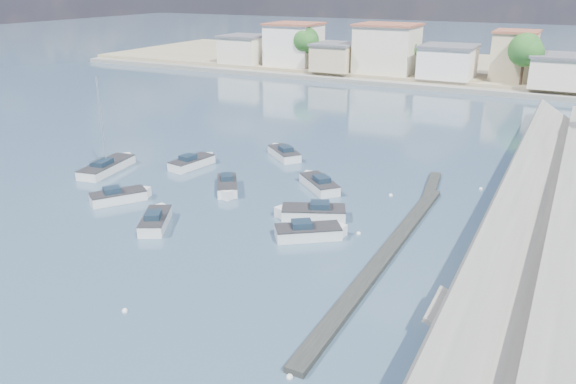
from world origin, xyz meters
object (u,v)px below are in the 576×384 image
object	(u,v)px
sailboat	(109,166)
motorboat_c	(318,184)
motorboat_d	(310,213)
motorboat_e	(194,162)
motorboat_f	(283,153)
motorboat_b	(121,196)
motorboat_g	(227,187)
motorboat_h	(312,232)
motorboat_a	(156,220)

from	to	relation	value
sailboat	motorboat_c	bearing A→B (deg)	13.53
motorboat_d	motorboat_e	size ratio (longest dim) A/B	1.01
motorboat_f	motorboat_b	bearing A→B (deg)	-109.48
motorboat_d	motorboat_f	size ratio (longest dim) A/B	1.13
motorboat_d	motorboat_e	bearing A→B (deg)	157.91
motorboat_g	motorboat_h	world-z (taller)	same
motorboat_a	motorboat_e	bearing A→B (deg)	115.14
motorboat_c	motorboat_d	xyz separation A→B (m)	(2.16, -6.19, -0.00)
motorboat_e	motorboat_g	bearing A→B (deg)	-32.90
motorboat_e	motorboat_c	bearing A→B (deg)	-0.05
motorboat_b	motorboat_h	size ratio (longest dim) A/B	0.97
motorboat_g	motorboat_d	bearing A→B (deg)	-12.44
motorboat_d	motorboat_f	distance (m)	15.73
motorboat_h	sailboat	bearing A→B (deg)	168.76
motorboat_e	motorboat_h	bearing A→B (deg)	-28.88
motorboat_h	sailboat	distance (m)	23.66
motorboat_a	motorboat_c	distance (m)	14.51
motorboat_c	sailboat	world-z (taller)	sailboat
motorboat_b	motorboat_f	distance (m)	17.79
motorboat_a	motorboat_g	world-z (taller)	same
motorboat_d	motorboat_h	distance (m)	3.49
sailboat	motorboat_g	bearing A→B (deg)	1.76
motorboat_f	motorboat_a	bearing A→B (deg)	-90.89
motorboat_g	sailboat	size ratio (longest dim) A/B	0.50
motorboat_e	sailboat	bearing A→B (deg)	-143.46
motorboat_a	motorboat_g	size ratio (longest dim) A/B	1.04
motorboat_b	motorboat_g	distance (m)	8.62
motorboat_d	motorboat_f	bearing A→B (deg)	125.22
motorboat_e	motorboat_f	size ratio (longest dim) A/B	1.12
motorboat_c	motorboat_h	world-z (taller)	same
motorboat_c	motorboat_d	world-z (taller)	same
motorboat_f	motorboat_g	world-z (taller)	same
motorboat_e	sailboat	world-z (taller)	sailboat
motorboat_a	sailboat	world-z (taller)	sailboat
motorboat_a	motorboat_e	size ratio (longest dim) A/B	0.89
motorboat_b	motorboat_c	world-z (taller)	same
motorboat_e	sailboat	xyz separation A→B (m)	(-6.33, -4.69, 0.03)
motorboat_f	motorboat_h	world-z (taller)	same
motorboat_d	motorboat_g	bearing A→B (deg)	167.56
motorboat_f	motorboat_g	size ratio (longest dim) A/B	1.05
motorboat_b	motorboat_d	xyz separation A→B (m)	(15.00, 3.92, -0.00)
motorboat_b	sailboat	xyz separation A→B (m)	(-6.61, 5.43, 0.03)
motorboat_e	motorboat_g	xyz separation A→B (m)	(6.64, -4.30, 0.00)
motorboat_d	sailboat	distance (m)	21.67
motorboat_c	motorboat_g	xyz separation A→B (m)	(-6.48, -4.28, 0.00)
motorboat_b	motorboat_f	xyz separation A→B (m)	(5.93, 16.77, 0.00)
motorboat_e	motorboat_f	distance (m)	9.10
motorboat_c	motorboat_h	size ratio (longest dim) A/B	1.01
motorboat_b	motorboat_h	xyz separation A→B (m)	(16.60, 0.81, 0.00)
motorboat_d	motorboat_f	xyz separation A→B (m)	(-9.07, 12.85, 0.00)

